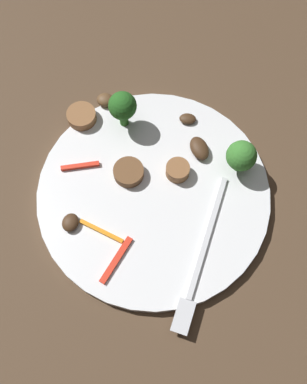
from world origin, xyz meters
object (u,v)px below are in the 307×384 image
(mushroom_2, at_px, (188,119))
(pepper_strip_0, at_px, (116,260))
(fork, at_px, (199,263))
(mushroom_0, at_px, (105,100))
(sausage_slice_0, at_px, (129,172))
(pepper_strip_1, at_px, (101,231))
(broccoli_floret_1, at_px, (241,156))
(mushroom_3, at_px, (70,222))
(mushroom_1, at_px, (199,148))
(pepper_strip_2, at_px, (80,166))
(sausage_slice_1, at_px, (82,116))
(broccoli_floret_0, at_px, (123,107))
(sausage_slice_2, at_px, (178,170))
(plate, at_px, (154,194))

(mushroom_2, height_order, pepper_strip_0, mushroom_2)
(fork, height_order, mushroom_0, mushroom_0)
(sausage_slice_0, height_order, pepper_strip_1, sausage_slice_0)
(broccoli_floret_1, relative_size, mushroom_0, 2.30)
(mushroom_3, bearing_deg, mushroom_1, 132.41)
(pepper_strip_0, distance_m, pepper_strip_2, 0.12)
(sausage_slice_1, bearing_deg, pepper_strip_0, 25.28)
(sausage_slice_0, bearing_deg, pepper_strip_2, -89.29)
(broccoli_floret_0, bearing_deg, sausage_slice_2, 53.45)
(sausage_slice_2, distance_m, mushroom_2, 0.07)
(mushroom_0, bearing_deg, sausage_slice_1, -39.40)
(sausage_slice_1, bearing_deg, mushroom_3, 8.48)
(sausage_slice_2, xyz_separation_m, mushroom_1, (-0.03, 0.02, -0.00))
(pepper_strip_0, xyz_separation_m, pepper_strip_1, (-0.03, -0.02, 0.00))
(fork, xyz_separation_m, pepper_strip_0, (0.01, -0.09, 0.00))
(mushroom_1, bearing_deg, sausage_slice_0, -59.29)
(mushroom_1, bearing_deg, fork, 8.29)
(broccoli_floret_0, xyz_separation_m, mushroom_0, (-0.02, -0.03, -0.03))
(sausage_slice_1, xyz_separation_m, mushroom_0, (-0.03, 0.02, -0.00))
(pepper_strip_0, relative_size, pepper_strip_1, 1.07)
(mushroom_3, xyz_separation_m, pepper_strip_2, (-0.07, -0.01, -0.00))
(mushroom_1, xyz_separation_m, pepper_strip_0, (0.15, -0.07, -0.00))
(broccoli_floret_0, bearing_deg, pepper_strip_0, 8.80)
(sausage_slice_1, relative_size, mushroom_2, 1.74)
(pepper_strip_2, bearing_deg, mushroom_0, 174.01)
(fork, relative_size, pepper_strip_2, 4.04)
(broccoli_floret_0, bearing_deg, sausage_slice_1, -85.78)
(mushroom_3, bearing_deg, pepper_strip_1, 85.55)
(mushroom_0, bearing_deg, plate, 36.68)
(broccoli_floret_1, xyz_separation_m, mushroom_1, (-0.01, -0.05, -0.02))
(mushroom_1, relative_size, pepper_strip_1, 0.59)
(broccoli_floret_0, bearing_deg, sausage_slice_0, 16.00)
(plate, distance_m, pepper_strip_2, 0.09)
(plate, distance_m, mushroom_3, 0.10)
(plate, height_order, mushroom_1, mushroom_1)
(sausage_slice_2, bearing_deg, pepper_strip_2, -83.66)
(fork, relative_size, mushroom_3, 8.40)
(mushroom_0, xyz_separation_m, mushroom_1, (0.05, 0.12, 0.00))
(fork, height_order, pepper_strip_2, same)
(broccoli_floret_0, distance_m, sausage_slice_2, 0.10)
(fork, relative_size, broccoli_floret_0, 3.35)
(sausage_slice_0, xyz_separation_m, pepper_strip_2, (0.00, -0.06, -0.00))
(mushroom_0, relative_size, pepper_strip_1, 0.39)
(sausage_slice_0, bearing_deg, plate, 62.62)
(pepper_strip_2, bearing_deg, plate, 79.95)
(plate, distance_m, sausage_slice_2, 0.04)
(broccoli_floret_0, distance_m, pepper_strip_0, 0.17)
(mushroom_2, bearing_deg, broccoli_floret_1, 51.68)
(mushroom_3, xyz_separation_m, pepper_strip_0, (0.03, 0.06, -0.00))
(mushroom_3, distance_m, pepper_strip_1, 0.04)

